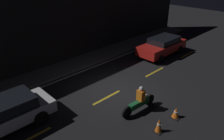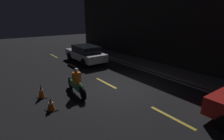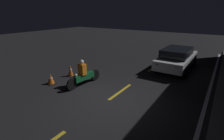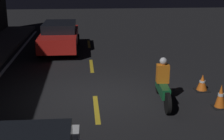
{
  "view_description": "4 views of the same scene",
  "coord_description": "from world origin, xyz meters",
  "px_view_note": "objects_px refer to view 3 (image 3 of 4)",
  "views": [
    {
      "loc": [
        -7.93,
        -7.44,
        6.68
      ],
      "look_at": [
        -0.02,
        0.58,
        1.16
      ],
      "focal_mm": 35.0,
      "sensor_mm": 36.0,
      "label": 1
    },
    {
      "loc": [
        6.89,
        -5.38,
        3.77
      ],
      "look_at": [
        0.23,
        -0.46,
        1.19
      ],
      "focal_mm": 28.0,
      "sensor_mm": 36.0,
      "label": 2
    },
    {
      "loc": [
        5.58,
        3.79,
        3.62
      ],
      "look_at": [
        -0.97,
        -0.46,
        1.01
      ],
      "focal_mm": 28.0,
      "sensor_mm": 36.0,
      "label": 3
    },
    {
      "loc": [
        -9.25,
        0.33,
        3.65
      ],
      "look_at": [
        -0.23,
        -0.52,
        0.92
      ],
      "focal_mm": 50.0,
      "sensor_mm": 36.0,
      "label": 4
    }
  ],
  "objects_px": {
    "motorcycle": "(84,75)",
    "traffic_cone_near": "(70,70)",
    "traffic_cone_mid": "(51,79)",
    "sedan_white": "(177,58)"
  },
  "relations": [
    {
      "from": "motorcycle",
      "to": "traffic_cone_near",
      "type": "xyz_separation_m",
      "value": [
        -0.56,
        -1.56,
        -0.21
      ]
    },
    {
      "from": "traffic_cone_near",
      "to": "traffic_cone_mid",
      "type": "height_order",
      "value": "traffic_cone_near"
    },
    {
      "from": "sedan_white",
      "to": "traffic_cone_near",
      "type": "relative_size",
      "value": 6.31
    },
    {
      "from": "motorcycle",
      "to": "traffic_cone_near",
      "type": "relative_size",
      "value": 3.19
    },
    {
      "from": "traffic_cone_near",
      "to": "traffic_cone_mid",
      "type": "xyz_separation_m",
      "value": [
        1.41,
        -0.0,
        -0.08
      ]
    },
    {
      "from": "sedan_white",
      "to": "traffic_cone_near",
      "type": "xyz_separation_m",
      "value": [
        4.7,
        -4.9,
        -0.43
      ]
    },
    {
      "from": "motorcycle",
      "to": "traffic_cone_mid",
      "type": "xyz_separation_m",
      "value": [
        0.85,
        -1.57,
        -0.29
      ]
    },
    {
      "from": "traffic_cone_near",
      "to": "traffic_cone_mid",
      "type": "bearing_deg",
      "value": -0.13
    },
    {
      "from": "traffic_cone_near",
      "to": "motorcycle",
      "type": "bearing_deg",
      "value": 70.26
    },
    {
      "from": "sedan_white",
      "to": "motorcycle",
      "type": "distance_m",
      "value": 6.23
    }
  ]
}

